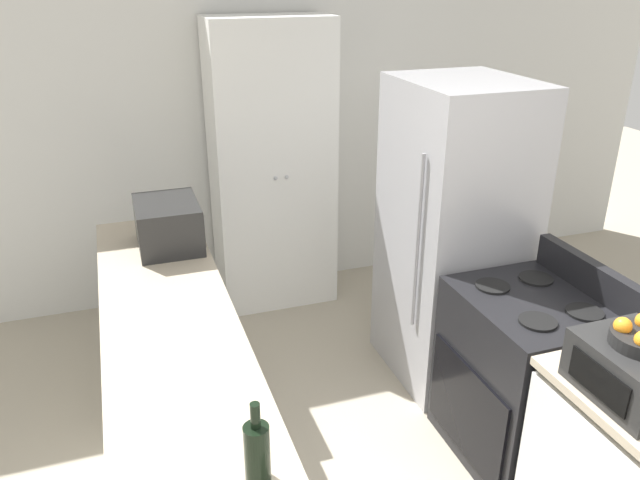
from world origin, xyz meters
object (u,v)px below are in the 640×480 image
object	(u,v)px
refrigerator	(453,236)
microwave	(168,224)
wine_bottle	(257,452)
stove	(524,377)
toaster_oven	(636,372)
pantry_cabinet	(272,168)

from	to	relation	value
refrigerator	microwave	size ratio (longest dim) A/B	4.10
wine_bottle	refrigerator	bearing A→B (deg)	43.96
stove	refrigerator	bearing A→B (deg)	88.94
refrigerator	microwave	xyz separation A→B (m)	(-1.60, 0.40, 0.13)
toaster_oven	pantry_cabinet	bearing A→B (deg)	102.75
stove	wine_bottle	xyz separation A→B (m)	(-1.53, -0.68, 0.56)
pantry_cabinet	microwave	world-z (taller)	pantry_cabinet
microwave	toaster_oven	world-z (taller)	microwave
microwave	wine_bottle	size ratio (longest dim) A/B	1.55
pantry_cabinet	refrigerator	xyz separation A→B (m)	(0.77, -1.26, -0.13)
pantry_cabinet	toaster_oven	size ratio (longest dim) A/B	5.14
refrigerator	toaster_oven	distance (m)	1.55
refrigerator	pantry_cabinet	bearing A→B (deg)	121.46
refrigerator	toaster_oven	world-z (taller)	refrigerator
stove	toaster_oven	world-z (taller)	toaster_oven
wine_bottle	toaster_oven	size ratio (longest dim) A/B	0.71
pantry_cabinet	stove	xyz separation A→B (m)	(0.76, -2.07, -0.58)
pantry_cabinet	refrigerator	size ratio (longest dim) A/B	1.14
refrigerator	microwave	bearing A→B (deg)	165.99
microwave	toaster_oven	bearing A→B (deg)	-52.87
pantry_cabinet	refrigerator	distance (m)	1.48
microwave	stove	bearing A→B (deg)	-37.30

